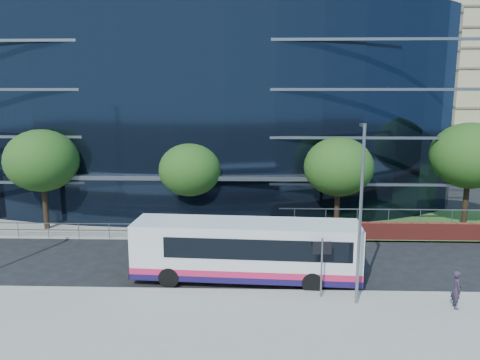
{
  "coord_description": "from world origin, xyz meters",
  "views": [
    {
      "loc": [
        1.43,
        -21.89,
        9.44
      ],
      "look_at": [
        0.47,
        8.0,
        3.79
      ],
      "focal_mm": 35.0,
      "sensor_mm": 36.0,
      "label": 1
    }
  ],
  "objects_px": {
    "street_sign": "(322,255)",
    "tree_far_a": "(42,161)",
    "tree_dist_e": "(428,130)",
    "streetlight_east": "(360,210)",
    "tree_far_b": "(190,170)",
    "tree_far_c": "(339,167)",
    "city_bus": "(248,250)",
    "pedestrian": "(457,289)",
    "tree_far_d": "(470,156)"
  },
  "relations": [
    {
      "from": "streetlight_east",
      "to": "pedestrian",
      "type": "distance_m",
      "value": 5.47
    },
    {
      "from": "tree_far_c",
      "to": "pedestrian",
      "type": "relative_size",
      "value": 3.85
    },
    {
      "from": "tree_far_d",
      "to": "tree_dist_e",
      "type": "bearing_deg",
      "value": 75.07
    },
    {
      "from": "street_sign",
      "to": "tree_far_a",
      "type": "distance_m",
      "value": 20.63
    },
    {
      "from": "street_sign",
      "to": "tree_far_b",
      "type": "height_order",
      "value": "tree_far_b"
    },
    {
      "from": "streetlight_east",
      "to": "tree_far_a",
      "type": "bearing_deg",
      "value": 149.54
    },
    {
      "from": "tree_far_a",
      "to": "tree_far_c",
      "type": "height_order",
      "value": "tree_far_a"
    },
    {
      "from": "tree_dist_e",
      "to": "pedestrian",
      "type": "xyz_separation_m",
      "value": [
        -13.76,
        -42.53,
        -3.54
      ]
    },
    {
      "from": "street_sign",
      "to": "tree_far_d",
      "type": "relative_size",
      "value": 0.38
    },
    {
      "from": "tree_far_d",
      "to": "tree_far_b",
      "type": "bearing_deg",
      "value": -178.49
    },
    {
      "from": "tree_far_c",
      "to": "city_bus",
      "type": "relative_size",
      "value": 0.57
    },
    {
      "from": "city_bus",
      "to": "pedestrian",
      "type": "distance_m",
      "value": 9.64
    },
    {
      "from": "street_sign",
      "to": "tree_far_c",
      "type": "distance_m",
      "value": 11.14
    },
    {
      "from": "tree_far_b",
      "to": "street_sign",
      "type": "bearing_deg",
      "value": -55.92
    },
    {
      "from": "pedestrian",
      "to": "tree_dist_e",
      "type": "bearing_deg",
      "value": -12.3
    },
    {
      "from": "pedestrian",
      "to": "tree_far_b",
      "type": "bearing_deg",
      "value": 53.38
    },
    {
      "from": "streetlight_east",
      "to": "pedestrian",
      "type": "bearing_deg",
      "value": -4.75
    },
    {
      "from": "tree_far_b",
      "to": "city_bus",
      "type": "relative_size",
      "value": 0.53
    },
    {
      "from": "tree_far_a",
      "to": "tree_far_b",
      "type": "bearing_deg",
      "value": 2.86
    },
    {
      "from": "streetlight_east",
      "to": "tree_far_c",
      "type": "bearing_deg",
      "value": 84.89
    },
    {
      "from": "tree_dist_e",
      "to": "streetlight_east",
      "type": "xyz_separation_m",
      "value": [
        -18.0,
        -42.17,
        -0.1
      ]
    },
    {
      "from": "tree_far_c",
      "to": "pedestrian",
      "type": "bearing_deg",
      "value": -74.32
    },
    {
      "from": "tree_far_c",
      "to": "tree_far_d",
      "type": "xyz_separation_m",
      "value": [
        9.0,
        1.0,
        0.65
      ]
    },
    {
      "from": "street_sign",
      "to": "tree_far_b",
      "type": "bearing_deg",
      "value": 124.08
    },
    {
      "from": "street_sign",
      "to": "pedestrian",
      "type": "distance_m",
      "value": 5.93
    },
    {
      "from": "tree_far_d",
      "to": "city_bus",
      "type": "bearing_deg",
      "value": -147.48
    },
    {
      "from": "tree_dist_e",
      "to": "pedestrian",
      "type": "bearing_deg",
      "value": -107.93
    },
    {
      "from": "street_sign",
      "to": "city_bus",
      "type": "height_order",
      "value": "city_bus"
    },
    {
      "from": "tree_far_b",
      "to": "streetlight_east",
      "type": "bearing_deg",
      "value": -52.37
    },
    {
      "from": "tree_far_a",
      "to": "streetlight_east",
      "type": "bearing_deg",
      "value": -30.46
    },
    {
      "from": "tree_far_c",
      "to": "tree_dist_e",
      "type": "xyz_separation_m",
      "value": [
        17.0,
        31.0,
        0.0
      ]
    },
    {
      "from": "tree_far_d",
      "to": "tree_dist_e",
      "type": "relative_size",
      "value": 1.14
    },
    {
      "from": "city_bus",
      "to": "street_sign",
      "type": "bearing_deg",
      "value": -28.27
    },
    {
      "from": "street_sign",
      "to": "tree_far_a",
      "type": "relative_size",
      "value": 0.4
    },
    {
      "from": "streetlight_east",
      "to": "tree_far_d",
      "type": "bearing_deg",
      "value": 50.6
    },
    {
      "from": "street_sign",
      "to": "city_bus",
      "type": "xyz_separation_m",
      "value": [
        -3.39,
        2.09,
        -0.52
      ]
    },
    {
      "from": "city_bus",
      "to": "tree_far_d",
      "type": "bearing_deg",
      "value": 35.89
    },
    {
      "from": "tree_far_b",
      "to": "city_bus",
      "type": "height_order",
      "value": "tree_far_b"
    },
    {
      "from": "tree_far_b",
      "to": "pedestrian",
      "type": "bearing_deg",
      "value": -42.26
    },
    {
      "from": "street_sign",
      "to": "tree_far_b",
      "type": "xyz_separation_m",
      "value": [
        -7.5,
        11.09,
        2.06
      ]
    },
    {
      "from": "tree_far_b",
      "to": "city_bus",
      "type": "xyz_separation_m",
      "value": [
        4.11,
        -9.0,
        -2.58
      ]
    },
    {
      "from": "tree_far_a",
      "to": "city_bus",
      "type": "height_order",
      "value": "tree_far_a"
    },
    {
      "from": "city_bus",
      "to": "tree_far_b",
      "type": "bearing_deg",
      "value": 117.91
    },
    {
      "from": "tree_far_a",
      "to": "city_bus",
      "type": "bearing_deg",
      "value": -31.06
    },
    {
      "from": "city_bus",
      "to": "tree_far_a",
      "type": "bearing_deg",
      "value": 152.32
    },
    {
      "from": "tree_dist_e",
      "to": "city_bus",
      "type": "height_order",
      "value": "tree_dist_e"
    },
    {
      "from": "street_sign",
      "to": "pedestrian",
      "type": "bearing_deg",
      "value": -9.29
    },
    {
      "from": "tree_far_a",
      "to": "city_bus",
      "type": "distance_m",
      "value": 16.78
    },
    {
      "from": "tree_far_b",
      "to": "tree_far_d",
      "type": "distance_m",
      "value": 19.03
    },
    {
      "from": "city_bus",
      "to": "tree_far_c",
      "type": "bearing_deg",
      "value": 58.62
    }
  ]
}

